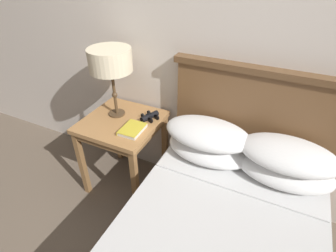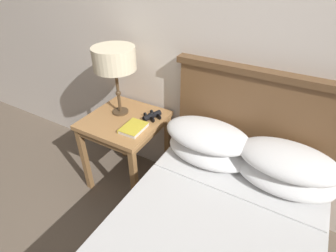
{
  "view_description": "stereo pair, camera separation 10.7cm",
  "coord_description": "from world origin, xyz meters",
  "px_view_note": "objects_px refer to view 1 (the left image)",
  "views": [
    {
      "loc": [
        0.46,
        -0.83,
        1.79
      ],
      "look_at": [
        -0.18,
        0.52,
        0.77
      ],
      "focal_mm": 28.0,
      "sensor_mm": 36.0,
      "label": 1
    },
    {
      "loc": [
        0.56,
        -0.79,
        1.79
      ],
      "look_at": [
        -0.18,
        0.52,
        0.77
      ],
      "focal_mm": 28.0,
      "sensor_mm": 36.0,
      "label": 2
    }
  ],
  "objects_px": {
    "nightstand": "(122,129)",
    "binoculars_pair": "(150,116)",
    "book_on_nightstand": "(132,129)",
    "table_lamp": "(110,61)"
  },
  "relations": [
    {
      "from": "nightstand",
      "to": "binoculars_pair",
      "type": "bearing_deg",
      "value": 30.2
    },
    {
      "from": "nightstand",
      "to": "book_on_nightstand",
      "type": "xyz_separation_m",
      "value": [
        0.16,
        -0.09,
        0.1
      ]
    },
    {
      "from": "nightstand",
      "to": "binoculars_pair",
      "type": "relative_size",
      "value": 4.09
    },
    {
      "from": "binoculars_pair",
      "to": "nightstand",
      "type": "bearing_deg",
      "value": -149.8
    },
    {
      "from": "nightstand",
      "to": "table_lamp",
      "type": "height_order",
      "value": "table_lamp"
    },
    {
      "from": "table_lamp",
      "to": "book_on_nightstand",
      "type": "xyz_separation_m",
      "value": [
        0.24,
        -0.15,
        -0.43
      ]
    },
    {
      "from": "book_on_nightstand",
      "to": "table_lamp",
      "type": "bearing_deg",
      "value": 147.89
    },
    {
      "from": "nightstand",
      "to": "book_on_nightstand",
      "type": "relative_size",
      "value": 3.28
    },
    {
      "from": "book_on_nightstand",
      "to": "binoculars_pair",
      "type": "xyz_separation_m",
      "value": [
        0.04,
        0.2,
        0.01
      ]
    },
    {
      "from": "nightstand",
      "to": "book_on_nightstand",
      "type": "bearing_deg",
      "value": -29.43
    }
  ]
}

